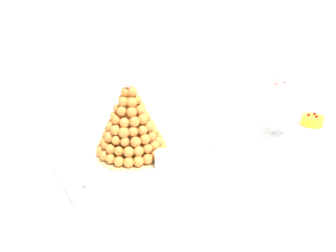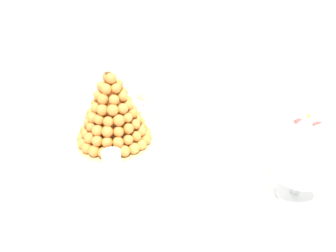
{
  "view_description": "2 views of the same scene",
  "coord_description": "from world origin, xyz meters",
  "px_view_note": "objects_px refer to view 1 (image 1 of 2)",
  "views": [
    {
      "loc": [
        -0.72,
        -0.99,
        1.44
      ],
      "look_at": [
        -0.16,
        -0.03,
        0.93
      ],
      "focal_mm": 36.39,
      "sensor_mm": 36.0,
      "label": 1
    },
    {
      "loc": [
        0.15,
        -0.83,
        1.38
      ],
      "look_at": [
        -0.06,
        0.01,
        0.93
      ],
      "focal_mm": 33.14,
      "sensor_mm": 36.0,
      "label": 2
    }
  ],
  "objects_px": {
    "dessert_cup_left": "(93,180)",
    "fruit_tart_plate": "(312,122)",
    "dessert_cup_mid_left": "(163,160)",
    "wine_glass": "(118,105)",
    "serving_tray": "(152,157)",
    "macaron_goblet": "(278,102)",
    "croquembouche": "(131,125)",
    "creme_brulee_ramekin": "(86,175)",
    "dessert_cup_centre": "(219,145)"
  },
  "relations": [
    {
      "from": "creme_brulee_ramekin",
      "to": "wine_glass",
      "type": "xyz_separation_m",
      "value": [
        0.25,
        0.31,
        0.1
      ]
    },
    {
      "from": "dessert_cup_mid_left",
      "to": "creme_brulee_ramekin",
      "type": "distance_m",
      "value": 0.27
    },
    {
      "from": "macaron_goblet",
      "to": "serving_tray",
      "type": "bearing_deg",
      "value": 171.66
    },
    {
      "from": "dessert_cup_mid_left",
      "to": "fruit_tart_plate",
      "type": "height_order",
      "value": "dessert_cup_mid_left"
    },
    {
      "from": "serving_tray",
      "to": "fruit_tart_plate",
      "type": "distance_m",
      "value": 0.77
    },
    {
      "from": "dessert_cup_centre",
      "to": "creme_brulee_ramekin",
      "type": "xyz_separation_m",
      "value": [
        -0.51,
        0.06,
        -0.01
      ]
    },
    {
      "from": "serving_tray",
      "to": "dessert_cup_mid_left",
      "type": "distance_m",
      "value": 0.09
    },
    {
      "from": "dessert_cup_mid_left",
      "to": "fruit_tart_plate",
      "type": "distance_m",
      "value": 0.76
    },
    {
      "from": "dessert_cup_left",
      "to": "wine_glass",
      "type": "distance_m",
      "value": 0.44
    },
    {
      "from": "croquembouche",
      "to": "creme_brulee_ramekin",
      "type": "xyz_separation_m",
      "value": [
        -0.21,
        -0.09,
        -0.1
      ]
    },
    {
      "from": "serving_tray",
      "to": "macaron_goblet",
      "type": "xyz_separation_m",
      "value": [
        0.55,
        -0.08,
        0.14
      ]
    },
    {
      "from": "dessert_cup_centre",
      "to": "wine_glass",
      "type": "height_order",
      "value": "wine_glass"
    },
    {
      "from": "creme_brulee_ramekin",
      "to": "macaron_goblet",
      "type": "xyz_separation_m",
      "value": [
        0.81,
        -0.05,
        0.13
      ]
    },
    {
      "from": "croquembouche",
      "to": "wine_glass",
      "type": "distance_m",
      "value": 0.22
    },
    {
      "from": "croquembouche",
      "to": "macaron_goblet",
      "type": "bearing_deg",
      "value": -13.09
    },
    {
      "from": "creme_brulee_ramekin",
      "to": "fruit_tart_plate",
      "type": "xyz_separation_m",
      "value": [
        1.02,
        -0.08,
        -0.01
      ]
    },
    {
      "from": "croquembouche",
      "to": "creme_brulee_ramekin",
      "type": "height_order",
      "value": "croquembouche"
    },
    {
      "from": "creme_brulee_ramekin",
      "to": "fruit_tart_plate",
      "type": "relative_size",
      "value": 0.44
    },
    {
      "from": "creme_brulee_ramekin",
      "to": "dessert_cup_mid_left",
      "type": "bearing_deg",
      "value": -13.52
    },
    {
      "from": "dessert_cup_centre",
      "to": "macaron_goblet",
      "type": "relative_size",
      "value": 0.24
    },
    {
      "from": "dessert_cup_mid_left",
      "to": "dessert_cup_centre",
      "type": "xyz_separation_m",
      "value": [
        0.25,
        -0.0,
        -0.0
      ]
    },
    {
      "from": "croquembouche",
      "to": "dessert_cup_left",
      "type": "bearing_deg",
      "value": -144.61
    },
    {
      "from": "dessert_cup_centre",
      "to": "creme_brulee_ramekin",
      "type": "distance_m",
      "value": 0.51
    },
    {
      "from": "dessert_cup_left",
      "to": "dessert_cup_mid_left",
      "type": "distance_m",
      "value": 0.25
    },
    {
      "from": "croquembouche",
      "to": "macaron_goblet",
      "type": "height_order",
      "value": "croquembouche"
    },
    {
      "from": "croquembouche",
      "to": "dessert_cup_centre",
      "type": "relative_size",
      "value": 5.11
    },
    {
      "from": "serving_tray",
      "to": "dessert_cup_left",
      "type": "height_order",
      "value": "dessert_cup_left"
    },
    {
      "from": "serving_tray",
      "to": "creme_brulee_ramekin",
      "type": "relative_size",
      "value": 8.1
    },
    {
      "from": "dessert_cup_mid_left",
      "to": "macaron_goblet",
      "type": "xyz_separation_m",
      "value": [
        0.55,
        0.01,
        0.11
      ]
    },
    {
      "from": "dessert_cup_left",
      "to": "creme_brulee_ramekin",
      "type": "height_order",
      "value": "dessert_cup_left"
    },
    {
      "from": "dessert_cup_left",
      "to": "wine_glass",
      "type": "bearing_deg",
      "value": 56.54
    },
    {
      "from": "dessert_cup_centre",
      "to": "wine_glass",
      "type": "distance_m",
      "value": 0.46
    },
    {
      "from": "creme_brulee_ramekin",
      "to": "macaron_goblet",
      "type": "relative_size",
      "value": 0.34
    },
    {
      "from": "croquembouche",
      "to": "dessert_cup_left",
      "type": "xyz_separation_m",
      "value": [
        -0.2,
        -0.14,
        -0.09
      ]
    },
    {
      "from": "fruit_tart_plate",
      "to": "macaron_goblet",
      "type": "bearing_deg",
      "value": 173.81
    },
    {
      "from": "croquembouche",
      "to": "dessert_cup_left",
      "type": "height_order",
      "value": "croquembouche"
    },
    {
      "from": "serving_tray",
      "to": "macaron_goblet",
      "type": "distance_m",
      "value": 0.57
    },
    {
      "from": "macaron_goblet",
      "to": "wine_glass",
      "type": "xyz_separation_m",
      "value": [
        -0.56,
        0.36,
        -0.02
      ]
    },
    {
      "from": "dessert_cup_centre",
      "to": "wine_glass",
      "type": "bearing_deg",
      "value": 124.89
    },
    {
      "from": "fruit_tart_plate",
      "to": "dessert_cup_centre",
      "type": "bearing_deg",
      "value": 178.58
    },
    {
      "from": "dessert_cup_left",
      "to": "fruit_tart_plate",
      "type": "distance_m",
      "value": 1.02
    },
    {
      "from": "serving_tray",
      "to": "croquembouche",
      "type": "distance_m",
      "value": 0.14
    },
    {
      "from": "dessert_cup_mid_left",
      "to": "wine_glass",
      "type": "xyz_separation_m",
      "value": [
        -0.01,
        0.37,
        0.09
      ]
    },
    {
      "from": "dessert_cup_left",
      "to": "creme_brulee_ramekin",
      "type": "distance_m",
      "value": 0.06
    },
    {
      "from": "serving_tray",
      "to": "croquembouche",
      "type": "xyz_separation_m",
      "value": [
        -0.05,
        0.06,
        0.12
      ]
    },
    {
      "from": "dessert_cup_left",
      "to": "croquembouche",
      "type": "bearing_deg",
      "value": 35.39
    },
    {
      "from": "dessert_cup_left",
      "to": "macaron_goblet",
      "type": "xyz_separation_m",
      "value": [
        0.8,
        0.0,
        0.12
      ]
    },
    {
      "from": "dessert_cup_mid_left",
      "to": "wine_glass",
      "type": "distance_m",
      "value": 0.38
    },
    {
      "from": "dessert_cup_centre",
      "to": "macaron_goblet",
      "type": "distance_m",
      "value": 0.32
    },
    {
      "from": "dessert_cup_mid_left",
      "to": "creme_brulee_ramekin",
      "type": "relative_size",
      "value": 0.74
    }
  ]
}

